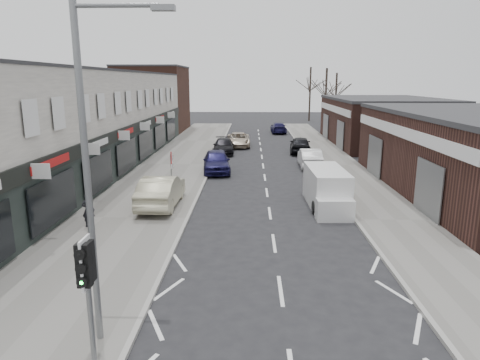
# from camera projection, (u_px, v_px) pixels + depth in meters

# --- Properties ---
(ground) EXTENTS (160.00, 160.00, 0.00)m
(ground) POSITION_uv_depth(u_px,v_px,m) (286.00, 326.00, 11.39)
(ground) COLOR black
(ground) RESTS_ON ground
(pavement_left) EXTENTS (5.50, 64.00, 0.12)m
(pavement_left) POSITION_uv_depth(u_px,v_px,m) (176.00, 165.00, 32.97)
(pavement_left) COLOR slate
(pavement_left) RESTS_ON ground
(pavement_right) EXTENTS (3.50, 64.00, 0.12)m
(pavement_right) POSITION_uv_depth(u_px,v_px,m) (338.00, 166.00, 32.66)
(pavement_right) COLOR slate
(pavement_right) RESTS_ON ground
(shop_terrace_left) EXTENTS (8.00, 41.00, 7.10)m
(shop_terrace_left) POSITION_uv_depth(u_px,v_px,m) (72.00, 122.00, 29.91)
(shop_terrace_left) COLOR silver
(shop_terrace_left) RESTS_ON ground
(brick_block_far) EXTENTS (8.00, 10.00, 8.00)m
(brick_block_far) POSITION_uv_depth(u_px,v_px,m) (153.00, 100.00, 54.63)
(brick_block_far) COLOR #48281E
(brick_block_far) RESTS_ON ground
(right_unit_far) EXTENTS (10.00, 16.00, 4.50)m
(right_unit_far) POSITION_uv_depth(u_px,v_px,m) (382.00, 122.00, 43.67)
(right_unit_far) COLOR #3D211B
(right_unit_far) RESTS_ON ground
(tree_far_a) EXTENTS (3.60, 3.60, 8.00)m
(tree_far_a) POSITION_uv_depth(u_px,v_px,m) (324.00, 129.00, 57.90)
(tree_far_a) COLOR #382D26
(tree_far_a) RESTS_ON ground
(tree_far_b) EXTENTS (3.60, 3.60, 7.50)m
(tree_far_b) POSITION_uv_depth(u_px,v_px,m) (334.00, 125.00, 63.68)
(tree_far_b) COLOR #382D26
(tree_far_b) RESTS_ON ground
(tree_far_c) EXTENTS (3.60, 3.60, 8.50)m
(tree_far_c) POSITION_uv_depth(u_px,v_px,m) (309.00, 121.00, 69.60)
(tree_far_c) COLOR #382D26
(tree_far_c) RESTS_ON ground
(traffic_light) EXTENTS (0.28, 0.60, 3.10)m
(traffic_light) POSITION_uv_depth(u_px,v_px,m) (87.00, 274.00, 8.99)
(traffic_light) COLOR slate
(traffic_light) RESTS_ON pavement_left
(street_lamp) EXTENTS (2.23, 0.22, 8.00)m
(street_lamp) POSITION_uv_depth(u_px,v_px,m) (93.00, 161.00, 9.68)
(street_lamp) COLOR slate
(street_lamp) RESTS_ON pavement_left
(warning_sign) EXTENTS (0.12, 0.80, 2.70)m
(warning_sign) POSITION_uv_depth(u_px,v_px,m) (172.00, 161.00, 22.71)
(warning_sign) COLOR slate
(warning_sign) RESTS_ON pavement_left
(white_van) EXTENTS (1.88, 5.07, 1.96)m
(white_van) POSITION_uv_depth(u_px,v_px,m) (327.00, 189.00, 22.07)
(white_van) COLOR silver
(white_van) RESTS_ON ground
(sedan_on_pavement) EXTENTS (1.72, 4.85, 1.59)m
(sedan_on_pavement) POSITION_uv_depth(u_px,v_px,m) (161.00, 191.00, 21.77)
(sedan_on_pavement) COLOR #B1AC8D
(sedan_on_pavement) RESTS_ON pavement_left
(pedestrian) EXTENTS (0.56, 0.37, 1.50)m
(pedestrian) POSITION_uv_depth(u_px,v_px,m) (88.00, 210.00, 18.65)
(pedestrian) COLOR black
(pedestrian) RESTS_ON pavement_left
(parked_car_left_a) EXTENTS (2.32, 4.79, 1.58)m
(parked_car_left_a) POSITION_uv_depth(u_px,v_px,m) (216.00, 161.00, 30.45)
(parked_car_left_a) COLOR #171542
(parked_car_left_a) RESTS_ON ground
(parked_car_left_b) EXTENTS (1.98, 4.58, 1.31)m
(parked_car_left_b) POSITION_uv_depth(u_px,v_px,m) (224.00, 146.00, 38.26)
(parked_car_left_b) COLOR black
(parked_car_left_b) RESTS_ON ground
(parked_car_left_c) EXTENTS (2.40, 4.96, 1.36)m
(parked_car_left_c) POSITION_uv_depth(u_px,v_px,m) (238.00, 140.00, 42.29)
(parked_car_left_c) COLOR #BDAD97
(parked_car_left_c) RESTS_ON ground
(parked_car_right_a) EXTENTS (1.60, 4.37, 1.43)m
(parked_car_right_a) POSITION_uv_depth(u_px,v_px,m) (310.00, 158.00, 32.21)
(parked_car_right_a) COLOR silver
(parked_car_right_a) RESTS_ON ground
(parked_car_right_b) EXTENTS (2.15, 4.57, 1.51)m
(parked_car_right_b) POSITION_uv_depth(u_px,v_px,m) (300.00, 145.00, 38.51)
(parked_car_right_b) COLOR black
(parked_car_right_b) RESTS_ON ground
(parked_car_right_c) EXTENTS (1.88, 4.51, 1.30)m
(parked_car_right_c) POSITION_uv_depth(u_px,v_px,m) (279.00, 128.00, 53.24)
(parked_car_right_c) COLOR #15133B
(parked_car_right_c) RESTS_ON ground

